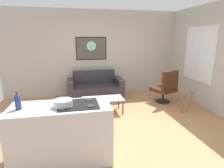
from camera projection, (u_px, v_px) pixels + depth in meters
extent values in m
cube|color=tan|center=(118.00, 123.00, 4.27)|extent=(6.40, 6.40, 0.04)
cube|color=#BDB7A6|center=(102.00, 53.00, 6.23)|extent=(6.40, 0.05, 2.80)
cube|color=#BAB9AB|center=(215.00, 58.00, 4.74)|extent=(0.05, 6.40, 2.80)
cube|color=#2D2931|center=(95.00, 92.00, 5.88)|extent=(1.36, 0.81, 0.46)
cube|color=#2D2931|center=(94.00, 77.00, 6.08)|extent=(1.36, 0.17, 0.42)
cube|color=#2D2931|center=(71.00, 90.00, 5.70)|extent=(0.19, 0.80, 0.65)
cube|color=#2D2931|center=(119.00, 88.00, 6.01)|extent=(0.19, 0.80, 0.65)
cube|color=silver|center=(103.00, 99.00, 4.77)|extent=(1.06, 0.54, 0.02)
cylinder|color=#232326|center=(85.00, 110.00, 4.50)|extent=(0.03, 0.03, 0.37)
cylinder|color=#232326|center=(123.00, 107.00, 4.70)|extent=(0.03, 0.03, 0.37)
cylinder|color=#232326|center=(84.00, 104.00, 4.93)|extent=(0.03, 0.03, 0.37)
cylinder|color=#232326|center=(119.00, 102.00, 5.12)|extent=(0.03, 0.03, 0.37)
cylinder|color=black|center=(163.00, 101.00, 5.65)|extent=(0.42, 0.42, 0.04)
cylinder|color=black|center=(163.00, 95.00, 5.60)|extent=(0.06, 0.06, 0.37)
cube|color=#4C2714|center=(163.00, 89.00, 5.56)|extent=(0.77, 0.76, 0.10)
cube|color=#4C2714|center=(170.00, 80.00, 5.29)|extent=(0.60, 0.28, 0.55)
cylinder|color=#916342|center=(185.00, 90.00, 4.75)|extent=(0.31, 0.31, 0.03)
cylinder|color=#916342|center=(181.00, 100.00, 4.94)|extent=(0.04, 0.13, 0.57)
cylinder|color=#916342|center=(182.00, 103.00, 4.74)|extent=(0.13, 0.09, 0.57)
cylinder|color=#916342|center=(190.00, 102.00, 4.78)|extent=(0.13, 0.09, 0.57)
cube|color=silver|center=(62.00, 134.00, 2.87)|extent=(1.49, 0.67, 0.92)
cube|color=black|center=(78.00, 104.00, 2.81)|extent=(0.60, 0.52, 0.01)
cylinder|color=#2D2D2D|center=(67.00, 108.00, 2.64)|extent=(0.11, 0.11, 0.01)
cylinder|color=#2D2D2D|center=(90.00, 106.00, 2.71)|extent=(0.11, 0.11, 0.01)
cylinder|color=#2D2D2D|center=(67.00, 101.00, 2.91)|extent=(0.11, 0.11, 0.01)
cylinder|color=#2D2D2D|center=(89.00, 100.00, 2.97)|extent=(0.11, 0.11, 0.01)
cylinder|color=navy|center=(18.00, 103.00, 2.60)|extent=(0.08, 0.08, 0.19)
cone|color=navy|center=(17.00, 94.00, 2.57)|extent=(0.08, 0.08, 0.06)
cylinder|color=red|center=(17.00, 92.00, 2.56)|extent=(0.03, 0.03, 0.02)
cylinder|color=silver|center=(63.00, 106.00, 2.72)|extent=(0.15, 0.15, 0.01)
cylinder|color=silver|center=(63.00, 103.00, 2.71)|extent=(0.28, 0.28, 0.11)
cube|color=black|center=(91.00, 48.00, 6.08)|extent=(1.00, 0.01, 0.74)
cube|color=#514E43|center=(91.00, 48.00, 6.08)|extent=(0.95, 0.02, 0.69)
cylinder|color=#92DDC5|center=(91.00, 46.00, 6.04)|extent=(0.30, 0.01, 0.30)
cube|color=silver|center=(199.00, 54.00, 5.29)|extent=(0.02, 1.28, 1.57)
cube|color=white|center=(199.00, 54.00, 5.29)|extent=(0.01, 1.20, 1.49)
cube|color=silver|center=(199.00, 54.00, 5.29)|extent=(0.01, 0.04, 1.49)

